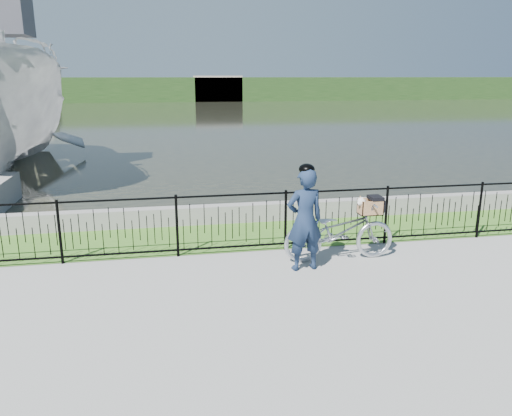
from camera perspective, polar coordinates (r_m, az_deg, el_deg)
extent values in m
plane|color=gray|center=(7.83, -1.04, -9.07)|extent=(120.00, 120.00, 0.00)
cube|color=#417123|center=(10.23, -3.45, -3.22)|extent=(60.00, 2.00, 0.01)
plane|color=#292A1F|center=(40.20, -8.97, 10.16)|extent=(120.00, 120.00, 0.00)
cube|color=gray|center=(11.13, -4.11, -0.68)|extent=(60.00, 0.30, 0.40)
cube|color=#25441A|center=(67.09, -9.79, 13.23)|extent=(120.00, 6.00, 3.00)
cube|color=#A59685|center=(67.21, -25.67, 12.45)|extent=(8.00, 4.00, 4.00)
cube|color=#A59685|center=(65.97, -4.41, 13.45)|extent=(6.00, 3.00, 3.20)
imported|color=#B5B9C2|center=(8.92, 9.48, -2.63)|extent=(2.00, 0.70, 1.05)
cube|color=black|center=(9.04, 12.88, -0.68)|extent=(0.38, 0.18, 0.02)
cube|color=#996F47|center=(9.04, 12.89, -0.63)|extent=(0.40, 0.27, 0.01)
cube|color=#996F47|center=(9.12, 12.62, 0.33)|extent=(0.40, 0.02, 0.26)
cube|color=#996F47|center=(8.90, 13.26, -0.08)|extent=(0.40, 0.01, 0.26)
cube|color=#996F47|center=(9.09, 14.04, 0.18)|extent=(0.01, 0.27, 0.26)
cube|color=#996F47|center=(8.94, 11.81, 0.07)|extent=(0.01, 0.27, 0.26)
cube|color=black|center=(9.01, 13.50, 1.15)|extent=(0.22, 0.28, 0.06)
cube|color=black|center=(9.09, 14.15, 0.35)|extent=(0.02, 0.28, 0.21)
ellipsoid|color=silver|center=(9.00, 12.82, 0.11)|extent=(0.31, 0.22, 0.20)
sphere|color=silver|center=(8.90, 11.97, 0.74)|extent=(0.15, 0.15, 0.15)
sphere|color=silver|center=(8.87, 11.71, 0.50)|extent=(0.07, 0.07, 0.07)
sphere|color=black|center=(8.85, 11.58, 0.45)|extent=(0.02, 0.02, 0.02)
cone|color=#9F6D42|center=(8.94, 11.84, 1.20)|extent=(0.06, 0.08, 0.08)
cone|color=#9F6D42|center=(8.85, 12.21, 1.06)|extent=(0.06, 0.08, 0.08)
imported|color=#17253F|center=(8.30, 5.59, -1.37)|extent=(0.68, 0.48, 1.73)
ellipsoid|color=black|center=(8.11, 5.74, 4.39)|extent=(0.26, 0.29, 0.18)
imported|color=#BCBCBC|center=(18.07, -27.01, 9.82)|extent=(6.33, 11.42, 4.17)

